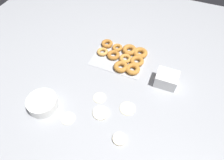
{
  "coord_description": "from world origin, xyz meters",
  "views": [
    {
      "loc": [
        -0.29,
        0.68,
        1.15
      ],
      "look_at": [
        0.04,
        -0.13,
        0.04
      ],
      "focal_mm": 32.0,
      "sensor_mm": 36.0,
      "label": 1
    }
  ],
  "objects_px": {
    "pancake_2": "(101,113)",
    "batter_bowl": "(43,103)",
    "container_stack": "(167,79)",
    "pancake_0": "(128,108)",
    "pancake_1": "(119,139)",
    "pancake_4": "(100,98)",
    "donut_tray": "(124,57)",
    "pancake_3": "(68,118)"
  },
  "relations": [
    {
      "from": "pancake_2",
      "to": "batter_bowl",
      "type": "xyz_separation_m",
      "value": [
        0.37,
        0.09,
        0.03
      ]
    },
    {
      "from": "pancake_2",
      "to": "container_stack",
      "type": "relative_size",
      "value": 0.71
    },
    {
      "from": "batter_bowl",
      "to": "pancake_0",
      "type": "bearing_deg",
      "value": -160.08
    },
    {
      "from": "pancake_1",
      "to": "pancake_4",
      "type": "height_order",
      "value": "pancake_1"
    },
    {
      "from": "container_stack",
      "to": "pancake_0",
      "type": "bearing_deg",
      "value": 58.84
    },
    {
      "from": "container_stack",
      "to": "donut_tray",
      "type": "bearing_deg",
      "value": -19.3
    },
    {
      "from": "pancake_0",
      "to": "pancake_2",
      "type": "xyz_separation_m",
      "value": [
        0.15,
        0.1,
        0.0
      ]
    },
    {
      "from": "pancake_0",
      "to": "pancake_1",
      "type": "bearing_deg",
      "value": 96.28
    },
    {
      "from": "container_stack",
      "to": "pancake_1",
      "type": "bearing_deg",
      "value": 72.91
    },
    {
      "from": "pancake_2",
      "to": "container_stack",
      "type": "height_order",
      "value": "container_stack"
    },
    {
      "from": "pancake_2",
      "to": "pancake_0",
      "type": "bearing_deg",
      "value": -147.14
    },
    {
      "from": "donut_tray",
      "to": "container_stack",
      "type": "relative_size",
      "value": 2.76
    },
    {
      "from": "pancake_0",
      "to": "pancake_1",
      "type": "relative_size",
      "value": 1.26
    },
    {
      "from": "pancake_4",
      "to": "container_stack",
      "type": "bearing_deg",
      "value": -142.82
    },
    {
      "from": "pancake_1",
      "to": "pancake_4",
      "type": "xyz_separation_m",
      "value": [
        0.23,
        -0.22,
        -0.0
      ]
    },
    {
      "from": "pancake_2",
      "to": "container_stack",
      "type": "bearing_deg",
      "value": -129.82
    },
    {
      "from": "batter_bowl",
      "to": "pancake_3",
      "type": "bearing_deg",
      "value": 173.96
    },
    {
      "from": "container_stack",
      "to": "pancake_3",
      "type": "bearing_deg",
      "value": 45.11
    },
    {
      "from": "pancake_4",
      "to": "batter_bowl",
      "type": "xyz_separation_m",
      "value": [
        0.32,
        0.2,
        0.03
      ]
    },
    {
      "from": "pancake_3",
      "to": "container_stack",
      "type": "relative_size",
      "value": 0.61
    },
    {
      "from": "pancake_3",
      "to": "donut_tray",
      "type": "bearing_deg",
      "value": -103.02
    },
    {
      "from": "pancake_1",
      "to": "pancake_3",
      "type": "relative_size",
      "value": 0.92
    },
    {
      "from": "pancake_4",
      "to": "pancake_0",
      "type": "bearing_deg",
      "value": 177.87
    },
    {
      "from": "container_stack",
      "to": "batter_bowl",
      "type": "bearing_deg",
      "value": 34.87
    },
    {
      "from": "pancake_0",
      "to": "batter_bowl",
      "type": "xyz_separation_m",
      "value": [
        0.52,
        0.19,
        0.03
      ]
    },
    {
      "from": "donut_tray",
      "to": "batter_bowl",
      "type": "bearing_deg",
      "value": 61.0
    },
    {
      "from": "pancake_0",
      "to": "pancake_2",
      "type": "height_order",
      "value": "pancake_2"
    },
    {
      "from": "pancake_1",
      "to": "pancake_3",
      "type": "xyz_separation_m",
      "value": [
        0.35,
        -0.01,
        -0.0
      ]
    },
    {
      "from": "donut_tray",
      "to": "batter_bowl",
      "type": "height_order",
      "value": "batter_bowl"
    },
    {
      "from": "pancake_2",
      "to": "batter_bowl",
      "type": "distance_m",
      "value": 0.39
    },
    {
      "from": "pancake_4",
      "to": "container_stack",
      "type": "distance_m",
      "value": 0.49
    },
    {
      "from": "pancake_0",
      "to": "pancake_1",
      "type": "distance_m",
      "value": 0.22
    },
    {
      "from": "pancake_1",
      "to": "donut_tray",
      "type": "distance_m",
      "value": 0.68
    },
    {
      "from": "pancake_0",
      "to": "container_stack",
      "type": "xyz_separation_m",
      "value": [
        -0.18,
        -0.3,
        0.04
      ]
    },
    {
      "from": "donut_tray",
      "to": "container_stack",
      "type": "distance_m",
      "value": 0.38
    },
    {
      "from": "pancake_3",
      "to": "pancake_4",
      "type": "distance_m",
      "value": 0.25
    },
    {
      "from": "pancake_0",
      "to": "pancake_1",
      "type": "height_order",
      "value": "pancake_1"
    },
    {
      "from": "pancake_3",
      "to": "container_stack",
      "type": "xyz_separation_m",
      "value": [
        -0.51,
        -0.51,
        0.04
      ]
    },
    {
      "from": "pancake_2",
      "to": "pancake_3",
      "type": "height_order",
      "value": "pancake_2"
    },
    {
      "from": "pancake_1",
      "to": "container_stack",
      "type": "relative_size",
      "value": 0.56
    },
    {
      "from": "pancake_0",
      "to": "pancake_3",
      "type": "xyz_separation_m",
      "value": [
        0.33,
        0.21,
        0.0
      ]
    },
    {
      "from": "pancake_4",
      "to": "donut_tray",
      "type": "bearing_deg",
      "value": -93.51
    }
  ]
}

